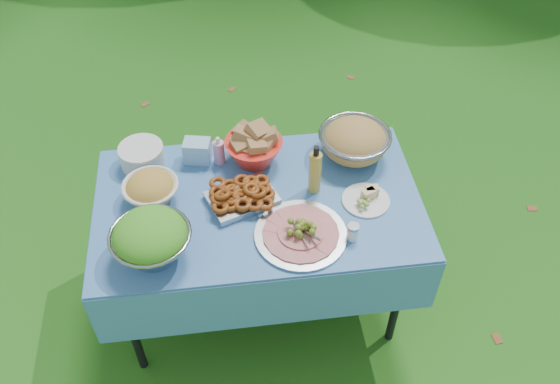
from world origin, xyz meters
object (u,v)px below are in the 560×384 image
at_px(picnic_table, 260,254).
at_px(pasta_bowl_steel, 354,141).
at_px(oil_bottle, 315,169).
at_px(charcuterie_platter, 301,229).
at_px(plate_stack, 142,156).
at_px(bread_bowl, 254,146).
at_px(salad_bowl, 151,239).

xyz_separation_m(picnic_table, pasta_bowl_steel, (0.49, 0.25, 0.47)).
bearing_deg(oil_bottle, picnic_table, -170.61).
bearing_deg(oil_bottle, charcuterie_platter, -111.07).
xyz_separation_m(plate_stack, bread_bowl, (0.53, -0.04, 0.04)).
distance_m(salad_bowl, pasta_bowl_steel, 1.07).
distance_m(picnic_table, bread_bowl, 0.54).
bearing_deg(charcuterie_platter, picnic_table, 125.63).
xyz_separation_m(plate_stack, pasta_bowl_steel, (1.00, -0.06, 0.04)).
bearing_deg(plate_stack, salad_bowl, -83.65).
relative_size(plate_stack, pasta_bowl_steel, 0.62).
bearing_deg(charcuterie_platter, bread_bowl, 106.93).
xyz_separation_m(salad_bowl, charcuterie_platter, (0.61, 0.03, -0.06)).
relative_size(salad_bowl, oil_bottle, 1.27).
height_order(bread_bowl, charcuterie_platter, bread_bowl).
xyz_separation_m(bread_bowl, charcuterie_platter, (0.15, -0.49, -0.05)).
xyz_separation_m(pasta_bowl_steel, charcuterie_platter, (-0.33, -0.47, -0.05)).
xyz_separation_m(pasta_bowl_steel, oil_bottle, (-0.23, -0.21, 0.04)).
relative_size(picnic_table, salad_bowl, 4.47).
relative_size(plate_stack, charcuterie_platter, 0.53).
bearing_deg(oil_bottle, plate_stack, 160.79).
distance_m(picnic_table, charcuterie_platter, 0.51).
height_order(salad_bowl, plate_stack, salad_bowl).
height_order(picnic_table, plate_stack, plate_stack).
relative_size(picnic_table, plate_stack, 6.93).
bearing_deg(pasta_bowl_steel, plate_stack, 176.31).
height_order(salad_bowl, pasta_bowl_steel, salad_bowl).
relative_size(picnic_table, bread_bowl, 5.32).
height_order(picnic_table, salad_bowl, salad_bowl).
distance_m(picnic_table, salad_bowl, 0.71).
distance_m(plate_stack, bread_bowl, 0.53).
distance_m(picnic_table, pasta_bowl_steel, 0.72).
relative_size(picnic_table, oil_bottle, 5.68).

